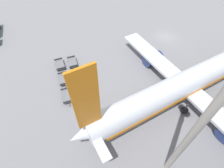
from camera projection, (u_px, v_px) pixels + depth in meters
name	position (u px, v px, depth m)	size (l,w,h in m)	color
ground_plane	(165.00, 37.00, 39.45)	(500.00, 500.00, 0.00)	gray
airplane	(191.00, 81.00, 26.90)	(31.11, 40.07, 13.59)	silver
baggage_dolly_row_near_col_a	(60.00, 65.00, 32.74)	(3.55, 1.76, 0.92)	slate
baggage_dolly_row_near_col_b	(64.00, 79.00, 30.35)	(3.57, 1.84, 0.92)	slate
baggage_dolly_row_near_col_c	(67.00, 96.00, 27.98)	(3.57, 1.84, 0.92)	slate
baggage_dolly_row_mid_a_col_a	(73.00, 62.00, 33.16)	(3.57, 1.84, 0.92)	slate
baggage_dolly_row_mid_a_col_b	(78.00, 76.00, 30.91)	(3.55, 1.78, 0.92)	slate
baggage_dolly_row_mid_a_col_c	(83.00, 92.00, 28.56)	(3.55, 1.78, 0.92)	slate
apron_light_mast	(206.00, 117.00, 12.41)	(2.00, 0.76, 21.71)	#ADA89E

